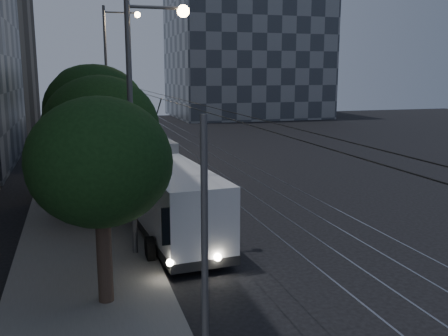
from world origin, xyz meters
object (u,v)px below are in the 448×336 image
car_white_c (125,143)px  streetlamp_near (142,104)px  streetlamp_far (112,71)px  car_white_d (121,137)px  car_white_a (126,159)px  car_white_b (126,150)px  pickup_silver (161,170)px  trolleybus (163,193)px

car_white_c → streetlamp_near: (-1.82, -25.98, 5.00)m
streetlamp_near → streetlamp_far: size_ratio=0.81×
car_white_d → streetlamp_near: 31.07m
car_white_a → car_white_b: car_white_a is taller
streetlamp_near → car_white_c: bearing=86.0°
car_white_a → streetlamp_far: bearing=82.2°
pickup_silver → car_white_c: 14.19m
car_white_c → streetlamp_near: streetlamp_near is taller
pickup_silver → car_white_c: (-0.78, 14.17, -0.22)m
car_white_c → car_white_a: bearing=-91.1°
car_white_d → streetlamp_near: size_ratio=0.42×
car_white_d → streetlamp_far: 12.09m
car_white_b → car_white_d: size_ratio=1.29×
pickup_silver → trolleybus: bearing=-113.0°
car_white_c → streetlamp_near: size_ratio=0.43×
car_white_a → streetlamp_far: streetlamp_far is taller
car_white_d → streetlamp_near: (-1.82, -30.61, 5.00)m
car_white_b → pickup_silver: bearing=-106.7°
pickup_silver → car_white_a: size_ratio=1.43×
pickup_silver → car_white_a: (-1.60, 5.41, -0.13)m
car_white_a → car_white_b: 4.39m
trolleybus → car_white_a: bearing=86.6°
trolleybus → streetlamp_near: (-1.20, -3.05, 4.05)m
pickup_silver → streetlamp_far: size_ratio=0.56×
car_white_c → streetlamp_far: streetlamp_far is taller
pickup_silver → car_white_d: bearing=78.5°
streetlamp_near → streetlamp_far: streetlamp_far is taller
car_white_a → car_white_c: bearing=68.2°
trolleybus → car_white_a: trolleybus is taller
trolleybus → car_white_a: 14.19m
pickup_silver → streetlamp_near: bearing=-116.3°
pickup_silver → car_white_c: pickup_silver is taller
pickup_silver → car_white_d: 18.82m
streetlamp_far → streetlamp_near: bearing=-91.5°
car_white_a → car_white_d: (0.82, 13.40, -0.09)m
car_white_b → streetlamp_near: (-1.40, -21.59, 4.93)m
pickup_silver → streetlamp_near: (-2.60, -11.81, 4.78)m
streetlamp_far → trolleybus: bearing=-87.8°
streetlamp_far → car_white_b: bearing=56.3°
car_white_b → streetlamp_near: size_ratio=0.54×
trolleybus → car_white_d: trolleybus is taller
pickup_silver → car_white_a: bearing=92.6°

